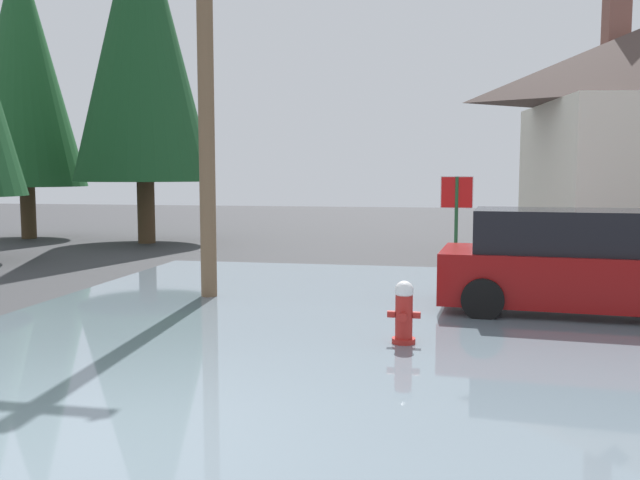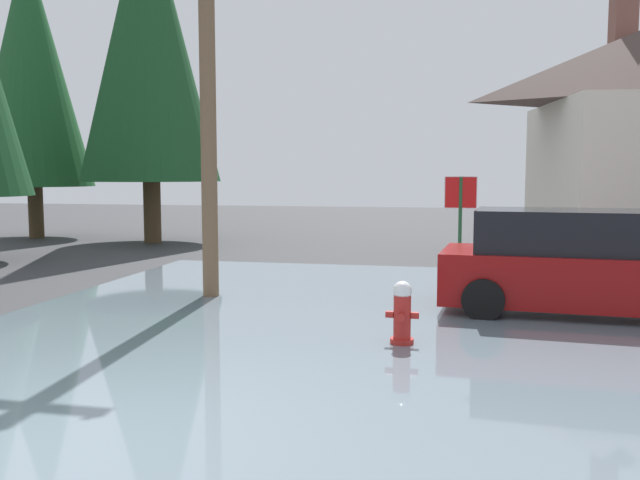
{
  "view_description": "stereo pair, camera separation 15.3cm",
  "coord_description": "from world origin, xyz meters",
  "px_view_note": "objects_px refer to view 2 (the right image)",
  "views": [
    {
      "loc": [
        2.96,
        -4.79,
        2.19
      ],
      "look_at": [
        1.08,
        5.0,
        1.21
      ],
      "focal_mm": 37.54,
      "sensor_mm": 36.0,
      "label": 1
    },
    {
      "loc": [
        3.11,
        -4.76,
        2.19
      ],
      "look_at": [
        1.08,
        5.0,
        1.21
      ],
      "focal_mm": 37.54,
      "sensor_mm": 36.0,
      "label": 2
    }
  ],
  "objects_px": {
    "pine_tree_tall_left": "(30,66)",
    "stop_sign_far": "(460,204)",
    "fire_hydrant": "(402,314)",
    "parked_car": "(577,265)",
    "utility_pole": "(207,62)",
    "pine_tree_short_left": "(148,38)"
  },
  "relations": [
    {
      "from": "pine_tree_tall_left",
      "to": "stop_sign_far",
      "type": "bearing_deg",
      "value": -19.68
    },
    {
      "from": "fire_hydrant",
      "to": "parked_car",
      "type": "xyz_separation_m",
      "value": [
        2.51,
        2.53,
        0.37
      ]
    },
    {
      "from": "fire_hydrant",
      "to": "utility_pole",
      "type": "xyz_separation_m",
      "value": [
        -3.62,
        2.7,
        3.71
      ]
    },
    {
      "from": "utility_pole",
      "to": "parked_car",
      "type": "distance_m",
      "value": 6.98
    },
    {
      "from": "fire_hydrant",
      "to": "parked_car",
      "type": "height_order",
      "value": "parked_car"
    },
    {
      "from": "utility_pole",
      "to": "parked_car",
      "type": "xyz_separation_m",
      "value": [
        6.13,
        -0.17,
        -3.35
      ]
    },
    {
      "from": "parked_car",
      "to": "stop_sign_far",
      "type": "bearing_deg",
      "value": 111.91
    },
    {
      "from": "stop_sign_far",
      "to": "pine_tree_tall_left",
      "type": "height_order",
      "value": "pine_tree_tall_left"
    },
    {
      "from": "stop_sign_far",
      "to": "pine_tree_short_left",
      "type": "height_order",
      "value": "pine_tree_short_left"
    },
    {
      "from": "parked_car",
      "to": "pine_tree_tall_left",
      "type": "distance_m",
      "value": 19.41
    },
    {
      "from": "utility_pole",
      "to": "pine_tree_tall_left",
      "type": "bearing_deg",
      "value": 136.72
    },
    {
      "from": "utility_pole",
      "to": "pine_tree_tall_left",
      "type": "relative_size",
      "value": 0.8
    },
    {
      "from": "pine_tree_tall_left",
      "to": "pine_tree_short_left",
      "type": "relative_size",
      "value": 0.91
    },
    {
      "from": "utility_pole",
      "to": "fire_hydrant",
      "type": "bearing_deg",
      "value": -36.7
    },
    {
      "from": "stop_sign_far",
      "to": "pine_tree_short_left",
      "type": "xyz_separation_m",
      "value": [
        -9.67,
        4.46,
        4.91
      ]
    },
    {
      "from": "fire_hydrant",
      "to": "pine_tree_short_left",
      "type": "height_order",
      "value": "pine_tree_short_left"
    },
    {
      "from": "utility_pole",
      "to": "pine_tree_tall_left",
      "type": "height_order",
      "value": "pine_tree_tall_left"
    },
    {
      "from": "parked_car",
      "to": "pine_tree_tall_left",
      "type": "height_order",
      "value": "pine_tree_tall_left"
    },
    {
      "from": "pine_tree_tall_left",
      "to": "pine_tree_short_left",
      "type": "xyz_separation_m",
      "value": [
        4.65,
        -0.67,
        0.61
      ]
    },
    {
      "from": "fire_hydrant",
      "to": "utility_pole",
      "type": "height_order",
      "value": "utility_pole"
    },
    {
      "from": "utility_pole",
      "to": "stop_sign_far",
      "type": "relative_size",
      "value": 3.67
    },
    {
      "from": "parked_car",
      "to": "utility_pole",
      "type": "bearing_deg",
      "value": 178.37
    }
  ]
}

